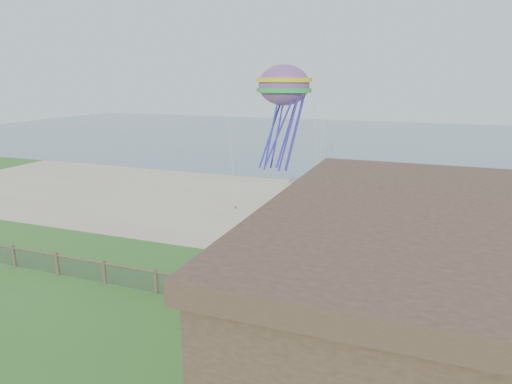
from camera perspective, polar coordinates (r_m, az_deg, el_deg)
ground at (r=17.20m, az=-14.87°, el=-22.20°), size 160.00×160.00×0.00m
sand_beach at (r=35.56m, az=5.97°, el=-2.35°), size 72.00×20.00×0.02m
ocean at (r=78.15m, az=14.36°, el=6.33°), size 160.00×68.00×0.02m
chainlink_fence at (r=21.29m, az=-5.42°, el=-12.45°), size 36.20×0.20×1.25m
picnic_table at (r=19.22m, az=5.14°, el=-16.20°), size 1.98×1.64×0.75m
octopus_kite at (r=27.34m, az=3.44°, el=9.54°), size 3.58×2.75×6.78m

